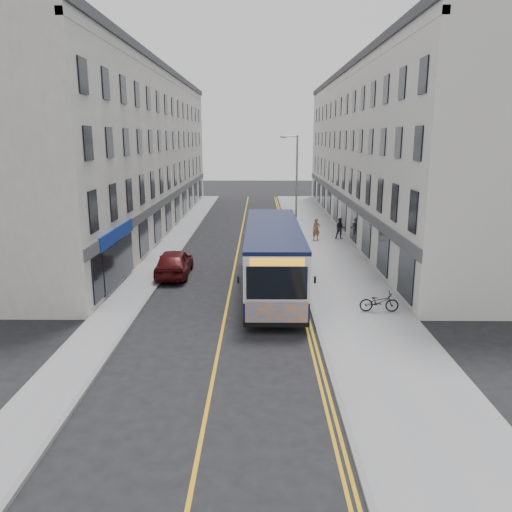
{
  "coord_description": "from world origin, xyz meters",
  "views": [
    {
      "loc": [
        1.56,
        -22.7,
        7.88
      ],
      "look_at": [
        1.36,
        3.5,
        1.6
      ],
      "focal_mm": 35.0,
      "sensor_mm": 36.0,
      "label": 1
    }
  ],
  "objects_px": {
    "city_bus": "(273,256)",
    "car_white": "(262,219)",
    "streetlamp": "(295,186)",
    "pedestrian_near": "(316,229)",
    "pedestrian_far": "(340,228)",
    "bicycle": "(379,302)",
    "car_maroon": "(174,262)"
  },
  "relations": [
    {
      "from": "city_bus",
      "to": "car_white",
      "type": "xyz_separation_m",
      "value": [
        -0.45,
        19.37,
        -1.23
      ]
    },
    {
      "from": "pedestrian_near",
      "to": "car_white",
      "type": "bearing_deg",
      "value": 114.9
    },
    {
      "from": "streetlamp",
      "to": "city_bus",
      "type": "bearing_deg",
      "value": -99.33
    },
    {
      "from": "car_white",
      "to": "car_maroon",
      "type": "bearing_deg",
      "value": -106.8
    },
    {
      "from": "bicycle",
      "to": "car_white",
      "type": "distance_m",
      "value": 23.4
    },
    {
      "from": "city_bus",
      "to": "pedestrian_far",
      "type": "bearing_deg",
      "value": 67.16
    },
    {
      "from": "pedestrian_far",
      "to": "car_white",
      "type": "distance_m",
      "value": 8.59
    },
    {
      "from": "pedestrian_far",
      "to": "car_white",
      "type": "relative_size",
      "value": 0.4
    },
    {
      "from": "bicycle",
      "to": "pedestrian_near",
      "type": "relative_size",
      "value": 1.06
    },
    {
      "from": "pedestrian_far",
      "to": "car_maroon",
      "type": "height_order",
      "value": "pedestrian_far"
    },
    {
      "from": "car_maroon",
      "to": "city_bus",
      "type": "bearing_deg",
      "value": 151.24
    },
    {
      "from": "city_bus",
      "to": "pedestrian_near",
      "type": "xyz_separation_m",
      "value": [
        3.66,
        12.7,
        -0.94
      ]
    },
    {
      "from": "car_white",
      "to": "car_maroon",
      "type": "xyz_separation_m",
      "value": [
        -5.2,
        -16.42,
        0.12
      ]
    },
    {
      "from": "city_bus",
      "to": "pedestrian_near",
      "type": "relative_size",
      "value": 7.15
    },
    {
      "from": "streetlamp",
      "to": "bicycle",
      "type": "distance_m",
      "value": 15.87
    },
    {
      "from": "pedestrian_near",
      "to": "car_maroon",
      "type": "bearing_deg",
      "value": -140.34
    },
    {
      "from": "streetlamp",
      "to": "pedestrian_far",
      "type": "height_order",
      "value": "streetlamp"
    },
    {
      "from": "pedestrian_far",
      "to": "city_bus",
      "type": "bearing_deg",
      "value": -110.65
    },
    {
      "from": "city_bus",
      "to": "pedestrian_near",
      "type": "bearing_deg",
      "value": 73.94
    },
    {
      "from": "streetlamp",
      "to": "bicycle",
      "type": "xyz_separation_m",
      "value": [
        2.82,
        -15.15,
        -3.8
      ]
    },
    {
      "from": "pedestrian_far",
      "to": "car_maroon",
      "type": "xyz_separation_m",
      "value": [
        -11.23,
        -10.3,
        -0.15
      ]
    },
    {
      "from": "streetlamp",
      "to": "pedestrian_far",
      "type": "bearing_deg",
      "value": 23.0
    },
    {
      "from": "streetlamp",
      "to": "pedestrian_near",
      "type": "distance_m",
      "value": 3.97
    },
    {
      "from": "pedestrian_far",
      "to": "car_white",
      "type": "height_order",
      "value": "pedestrian_far"
    },
    {
      "from": "streetlamp",
      "to": "car_white",
      "type": "bearing_deg",
      "value": 107.17
    },
    {
      "from": "pedestrian_near",
      "to": "car_white",
      "type": "xyz_separation_m",
      "value": [
        -4.1,
        6.67,
        -0.29
      ]
    },
    {
      "from": "streetlamp",
      "to": "pedestrian_near",
      "type": "relative_size",
      "value": 4.79
    },
    {
      "from": "pedestrian_near",
      "to": "pedestrian_far",
      "type": "height_order",
      "value": "pedestrian_near"
    },
    {
      "from": "bicycle",
      "to": "streetlamp",
      "type": "bearing_deg",
      "value": 12.31
    },
    {
      "from": "city_bus",
      "to": "car_white",
      "type": "bearing_deg",
      "value": 91.32
    },
    {
      "from": "streetlamp",
      "to": "bicycle",
      "type": "relative_size",
      "value": 4.53
    },
    {
      "from": "streetlamp",
      "to": "pedestrian_near",
      "type": "height_order",
      "value": "streetlamp"
    }
  ]
}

